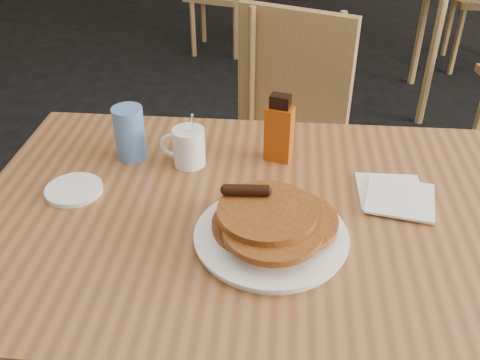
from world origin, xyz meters
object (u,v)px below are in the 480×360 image
pancake_plate (271,228)px  chair_main_far (289,124)px  coffee_mug (188,146)px  syrup_bottle (279,130)px  main_table (256,225)px  blue_tumbler (130,133)px

pancake_plate → chair_main_far: bearing=93.0°
coffee_mug → syrup_bottle: syrup_bottle is taller
chair_main_far → syrup_bottle: (0.02, -0.53, 0.26)m
main_table → coffee_mug: 0.28m
pancake_plate → syrup_bottle: (-0.03, 0.32, 0.05)m
chair_main_far → blue_tumbler: bearing=-105.2°
main_table → pancake_plate: size_ratio=4.38×
coffee_mug → blue_tumbler: 0.16m
chair_main_far → blue_tumbler: chair_main_far is taller
main_table → blue_tumbler: (-0.36, 0.17, 0.11)m
main_table → syrup_bottle: size_ratio=7.89×
blue_tumbler → chair_main_far: bearing=58.7°
chair_main_far → syrup_bottle: 0.59m
main_table → blue_tumbler: 0.41m
chair_main_far → syrup_bottle: bearing=-71.9°
pancake_plate → coffee_mug: coffee_mug is taller
main_table → chair_main_far: size_ratio=1.48×
coffee_mug → blue_tumbler: coffee_mug is taller
pancake_plate → coffee_mug: 0.36m
chair_main_far → syrup_bottle: size_ratio=5.32×
coffee_mug → main_table: bearing=-28.8°
coffee_mug → syrup_bottle: 0.23m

